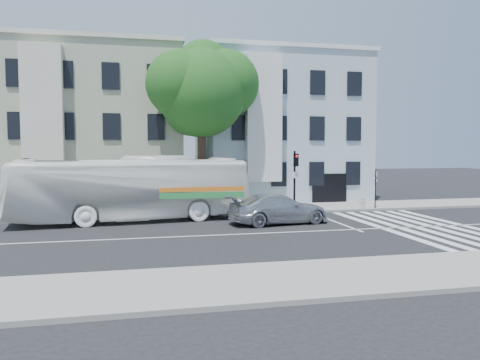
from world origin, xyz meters
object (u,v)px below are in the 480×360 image
object	(u,v)px
bus	(133,188)
fire_hydrant	(363,202)
traffic_signal	(295,173)
sedan	(279,209)

from	to	relation	value
bus	fire_hydrant	world-z (taller)	bus
bus	fire_hydrant	size ratio (longest dim) A/B	16.64
bus	traffic_signal	bearing A→B (deg)	-91.86
sedan	fire_hydrant	bearing A→B (deg)	-69.43
sedan	fire_hydrant	xyz separation A→B (m)	(6.83, 3.72, -0.24)
traffic_signal	fire_hydrant	distance (m)	5.13
bus	sedan	distance (m)	8.12
bus	traffic_signal	world-z (taller)	traffic_signal
fire_hydrant	bus	bearing A→B (deg)	-175.58
traffic_signal	fire_hydrant	bearing A→B (deg)	-8.26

